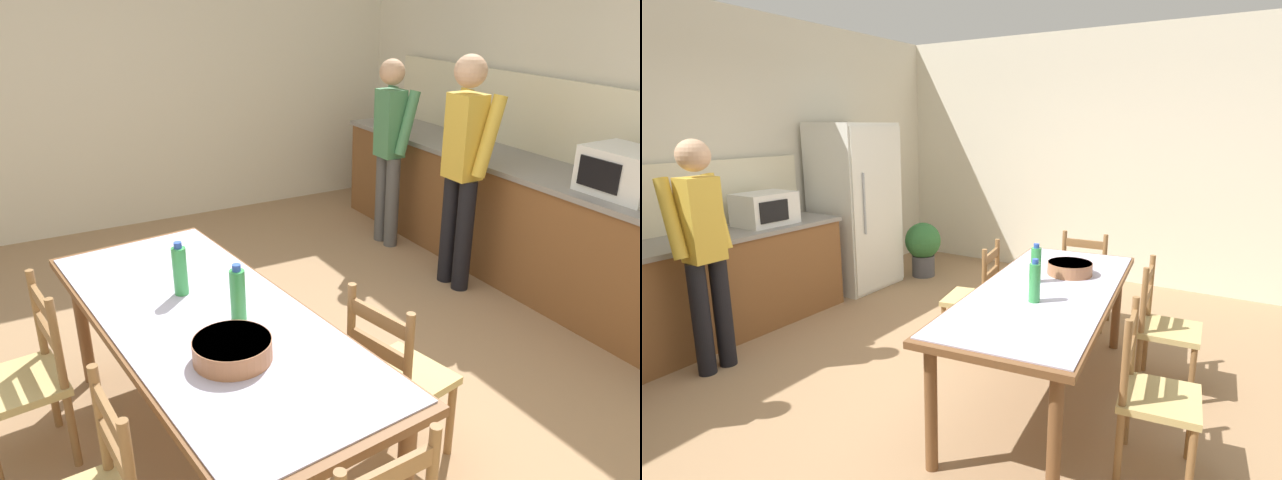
% 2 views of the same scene
% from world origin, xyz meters
% --- Properties ---
extents(ground_plane, '(8.32, 8.32, 0.00)m').
position_xyz_m(ground_plane, '(0.00, 0.00, 0.00)').
color(ground_plane, '#9E7A56').
extents(wall_back, '(6.52, 0.12, 2.90)m').
position_xyz_m(wall_back, '(0.00, 2.66, 1.45)').
color(wall_back, beige).
rests_on(wall_back, ground).
extents(wall_right, '(0.12, 5.20, 2.90)m').
position_xyz_m(wall_right, '(3.26, 0.00, 1.45)').
color(wall_right, beige).
rests_on(wall_right, ground).
extents(kitchen_counter, '(3.55, 0.66, 0.92)m').
position_xyz_m(kitchen_counter, '(-0.85, 2.23, 0.46)').
color(kitchen_counter, brown).
rests_on(kitchen_counter, ground).
extents(refrigerator, '(0.82, 0.73, 1.85)m').
position_xyz_m(refrigerator, '(1.44, 2.19, 0.93)').
color(refrigerator, silver).
rests_on(refrigerator, ground).
extents(microwave, '(0.50, 0.39, 0.30)m').
position_xyz_m(microwave, '(0.26, 2.21, 1.07)').
color(microwave, white).
rests_on(microwave, kitchen_counter).
extents(dining_table, '(2.27, 1.11, 0.78)m').
position_xyz_m(dining_table, '(0.27, -0.60, 0.70)').
color(dining_table, brown).
rests_on(dining_table, ground).
extents(bottle_near_centre, '(0.07, 0.07, 0.27)m').
position_xyz_m(bottle_near_centre, '(0.00, -0.63, 0.90)').
color(bottle_near_centre, green).
rests_on(bottle_near_centre, dining_table).
extents(bottle_off_centre, '(0.07, 0.07, 0.27)m').
position_xyz_m(bottle_off_centre, '(0.37, -0.48, 0.90)').
color(bottle_off_centre, green).
rests_on(bottle_off_centre, dining_table).
extents(serving_bowl, '(0.32, 0.32, 0.09)m').
position_xyz_m(serving_bowl, '(0.66, -0.62, 0.83)').
color(serving_bowl, '#9E6642').
rests_on(serving_bowl, dining_table).
extents(chair_side_near_right, '(0.45, 0.43, 0.91)m').
position_xyz_m(chair_side_near_right, '(0.85, -1.26, 0.44)').
color(chair_side_near_right, olive).
rests_on(chair_side_near_right, ground).
extents(chair_head_end, '(0.43, 0.45, 0.91)m').
position_xyz_m(chair_head_end, '(1.65, -0.44, 0.44)').
color(chair_head_end, olive).
rests_on(chair_head_end, ground).
extents(chair_side_far_right, '(0.49, 0.48, 0.91)m').
position_xyz_m(chair_side_far_right, '(0.68, 0.18, 0.44)').
color(chair_side_far_right, olive).
rests_on(chair_side_far_right, ground).
extents(chair_side_near_left, '(0.47, 0.45, 0.91)m').
position_xyz_m(chair_side_near_left, '(-0.13, -1.37, 0.44)').
color(chair_side_near_left, olive).
rests_on(chair_side_near_left, ground).
extents(person_at_counter, '(0.44, 0.30, 1.74)m').
position_xyz_m(person_at_counter, '(-0.67, 1.69, 0.98)').
color(person_at_counter, black).
rests_on(person_at_counter, ground).
extents(potted_plant, '(0.44, 0.44, 0.67)m').
position_xyz_m(potted_plant, '(2.13, 1.76, 0.39)').
color(potted_plant, '#4C4C51').
rests_on(potted_plant, ground).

